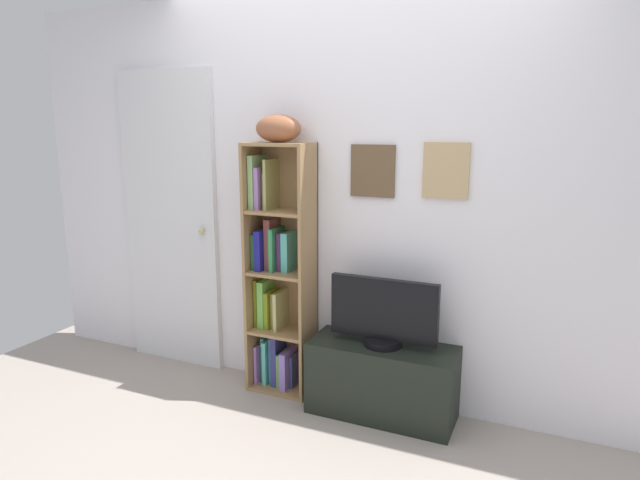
{
  "coord_description": "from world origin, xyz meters",
  "views": [
    {
      "loc": [
        1.14,
        -1.94,
        1.69
      ],
      "look_at": [
        -0.1,
        0.85,
        1.04
      ],
      "focal_mm": 30.79,
      "sensor_mm": 36.0,
      "label": 1
    }
  ],
  "objects_px": {
    "tv_stand": "(382,380)",
    "television": "(383,314)",
    "door": "(171,222)",
    "bookshelf": "(278,279)",
    "football": "(278,129)"
  },
  "relations": [
    {
      "from": "television",
      "to": "door",
      "type": "bearing_deg",
      "value": 174.65
    },
    {
      "from": "football",
      "to": "tv_stand",
      "type": "relative_size",
      "value": 0.34
    },
    {
      "from": "football",
      "to": "television",
      "type": "height_order",
      "value": "football"
    },
    {
      "from": "football",
      "to": "door",
      "type": "xyz_separation_m",
      "value": [
        -0.91,
        0.1,
        -0.64
      ]
    },
    {
      "from": "tv_stand",
      "to": "television",
      "type": "relative_size",
      "value": 1.36
    },
    {
      "from": "bookshelf",
      "to": "television",
      "type": "xyz_separation_m",
      "value": [
        0.73,
        -0.08,
        -0.1
      ]
    },
    {
      "from": "television",
      "to": "bookshelf",
      "type": "bearing_deg",
      "value": 173.8
    },
    {
      "from": "bookshelf",
      "to": "tv_stand",
      "type": "height_order",
      "value": "bookshelf"
    },
    {
      "from": "bookshelf",
      "to": "television",
      "type": "height_order",
      "value": "bookshelf"
    },
    {
      "from": "tv_stand",
      "to": "door",
      "type": "distance_m",
      "value": 1.8
    },
    {
      "from": "bookshelf",
      "to": "television",
      "type": "bearing_deg",
      "value": -6.2
    },
    {
      "from": "bookshelf",
      "to": "tv_stand",
      "type": "xyz_separation_m",
      "value": [
        0.73,
        -0.08,
        -0.51
      ]
    },
    {
      "from": "television",
      "to": "door",
      "type": "xyz_separation_m",
      "value": [
        -1.6,
        0.15,
        0.39
      ]
    },
    {
      "from": "bookshelf",
      "to": "television",
      "type": "relative_size",
      "value": 2.51
    },
    {
      "from": "tv_stand",
      "to": "door",
      "type": "xyz_separation_m",
      "value": [
        -1.6,
        0.15,
        0.8
      ]
    }
  ]
}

